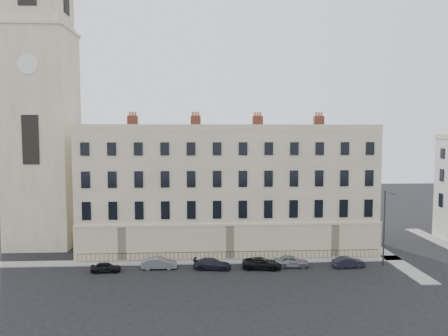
% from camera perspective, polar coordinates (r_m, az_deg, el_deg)
% --- Properties ---
extents(ground, '(160.00, 160.00, 0.00)m').
position_cam_1_polar(ground, '(47.63, 8.73, -13.57)').
color(ground, black).
rests_on(ground, ground).
extents(terrace, '(36.22, 12.22, 17.00)m').
position_cam_1_polar(terrace, '(56.80, 0.40, -2.80)').
color(terrace, '#BAAA8A').
rests_on(terrace, ground).
extents(church_tower, '(8.00, 8.13, 44.00)m').
position_cam_1_polar(church_tower, '(61.85, -22.77, 7.81)').
color(church_tower, '#BAAA8A').
rests_on(church_tower, ground).
extents(pavement_terrace, '(48.00, 2.00, 0.12)m').
position_cam_1_polar(pavement_terrace, '(51.41, -3.70, -12.08)').
color(pavement_terrace, gray).
rests_on(pavement_terrace, ground).
extents(pavement_east_return, '(2.00, 24.00, 0.12)m').
position_cam_1_polar(pavement_east_return, '(58.78, 19.75, -10.21)').
color(pavement_east_return, gray).
rests_on(pavement_east_return, ground).
extents(railings, '(35.00, 0.04, 0.96)m').
position_cam_1_polar(railings, '(51.78, 0.82, -11.39)').
color(railings, black).
rests_on(railings, ground).
extents(car_a, '(3.20, 1.40, 1.07)m').
position_cam_1_polar(car_a, '(49.29, -15.18, -12.40)').
color(car_a, black).
rests_on(car_a, ground).
extents(car_b, '(3.89, 1.44, 1.27)m').
position_cam_1_polar(car_b, '(49.24, -8.47, -12.18)').
color(car_b, slate).
rests_on(car_b, ground).
extents(car_c, '(4.28, 2.19, 1.19)m').
position_cam_1_polar(car_c, '(48.60, -1.55, -12.41)').
color(car_c, black).
rests_on(car_c, ground).
extents(car_d, '(4.55, 2.58, 1.20)m').
position_cam_1_polar(car_d, '(48.94, 4.97, -12.30)').
color(car_d, black).
rests_on(car_d, ground).
extents(car_e, '(3.94, 1.88, 1.30)m').
position_cam_1_polar(car_e, '(49.89, 8.78, -11.94)').
color(car_e, slate).
rests_on(car_e, ground).
extents(car_f, '(3.61, 1.54, 1.16)m').
position_cam_1_polar(car_f, '(51.11, 15.95, -11.75)').
color(car_f, black).
rests_on(car_f, ground).
extents(streetlamp, '(0.56, 1.80, 8.44)m').
position_cam_1_polar(streetlamp, '(52.03, 20.27, -6.92)').
color(streetlamp, '#2E2F33').
rests_on(streetlamp, ground).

